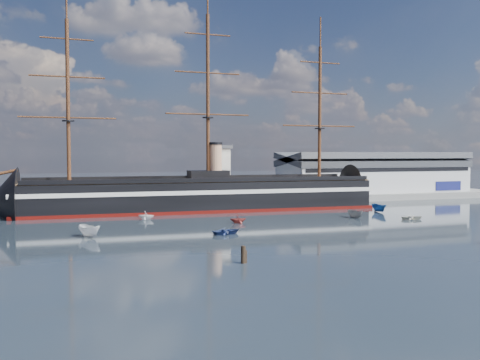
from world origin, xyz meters
name	(u,v)px	position (x,y,z in m)	size (l,w,h in m)	color
ground	(253,218)	(0.00, 40.00, 0.00)	(600.00, 600.00, 0.00)	black
quay	(241,203)	(10.00, 76.00, 0.00)	(180.00, 18.00, 2.00)	slate
warehouse	(373,173)	(58.00, 80.00, 7.98)	(63.00, 21.00, 11.60)	#B7BABC
quay_tower	(222,171)	(3.00, 73.00, 9.75)	(5.00, 5.00, 15.00)	silver
warship	(194,195)	(-8.50, 60.00, 4.04)	(113.24, 20.35, 53.94)	black
motorboat_a	(90,237)	(-36.63, 24.65, 0.00)	(6.83, 2.51, 2.73)	white
motorboat_b	(227,234)	(-12.91, 19.84, 0.00)	(3.33, 1.33, 1.55)	navy
motorboat_c	(355,218)	(22.18, 33.17, 0.00)	(5.81, 2.13, 2.32)	gray
motorboat_d	(146,220)	(-23.12, 46.09, 0.00)	(5.75, 2.49, 2.11)	white
motorboat_e	(412,219)	(32.57, 26.44, 0.00)	(2.95, 1.18, 1.38)	beige
motorboat_f	(379,212)	(34.15, 41.45, 0.00)	(6.54, 2.40, 2.61)	navy
motorboat_g	(238,223)	(-5.92, 33.58, 0.00)	(5.60, 2.42, 2.05)	maroon
piling_near_left	(243,263)	(-18.88, -5.29, 0.00)	(0.64, 0.64, 3.03)	black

